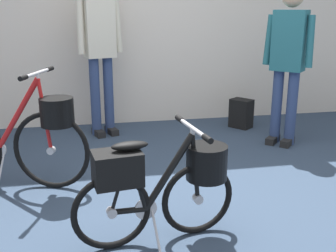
{
  "coord_description": "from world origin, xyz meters",
  "views": [
    {
      "loc": [
        -0.71,
        -2.79,
        1.42
      ],
      "look_at": [
        -0.14,
        0.14,
        0.55
      ],
      "focal_mm": 43.77,
      "sensor_mm": 36.0,
      "label": 1
    }
  ],
  "objects_px": {
    "visitor_near_wall": "(100,41)",
    "backpack_on_floor": "(241,114)",
    "display_bike_left": "(21,135)",
    "visitor_browsing": "(288,57)",
    "folding_bike_foreground": "(163,181)"
  },
  "relations": [
    {
      "from": "folding_bike_foreground",
      "to": "backpack_on_floor",
      "type": "xyz_separation_m",
      "value": [
        1.39,
        2.29,
        -0.23
      ]
    },
    {
      "from": "visitor_near_wall",
      "to": "backpack_on_floor",
      "type": "xyz_separation_m",
      "value": [
        1.66,
        -0.06,
        -0.89
      ]
    },
    {
      "from": "display_bike_left",
      "to": "backpack_on_floor",
      "type": "distance_m",
      "value": 2.7
    },
    {
      "from": "backpack_on_floor",
      "to": "folding_bike_foreground",
      "type": "bearing_deg",
      "value": -121.21
    },
    {
      "from": "folding_bike_foreground",
      "to": "backpack_on_floor",
      "type": "relative_size",
      "value": 2.97
    },
    {
      "from": "display_bike_left",
      "to": "visitor_browsing",
      "type": "xyz_separation_m",
      "value": [
        2.58,
        0.63,
        0.49
      ]
    },
    {
      "from": "visitor_near_wall",
      "to": "backpack_on_floor",
      "type": "relative_size",
      "value": 5.21
    },
    {
      "from": "backpack_on_floor",
      "to": "visitor_browsing",
      "type": "bearing_deg",
      "value": -71.59
    },
    {
      "from": "folding_bike_foreground",
      "to": "backpack_on_floor",
      "type": "distance_m",
      "value": 2.69
    },
    {
      "from": "display_bike_left",
      "to": "backpack_on_floor",
      "type": "bearing_deg",
      "value": 28.48
    },
    {
      "from": "folding_bike_foreground",
      "to": "display_bike_left",
      "type": "height_order",
      "value": "display_bike_left"
    },
    {
      "from": "visitor_browsing",
      "to": "backpack_on_floor",
      "type": "bearing_deg",
      "value": 108.41
    },
    {
      "from": "display_bike_left",
      "to": "backpack_on_floor",
      "type": "height_order",
      "value": "display_bike_left"
    },
    {
      "from": "display_bike_left",
      "to": "visitor_browsing",
      "type": "height_order",
      "value": "visitor_browsing"
    },
    {
      "from": "folding_bike_foreground",
      "to": "display_bike_left",
      "type": "relative_size",
      "value": 0.79
    }
  ]
}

